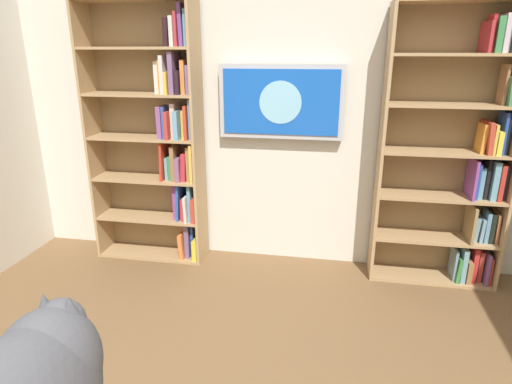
% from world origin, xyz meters
% --- Properties ---
extents(wall_back, '(4.52, 0.06, 2.70)m').
position_xyz_m(wall_back, '(0.00, -2.23, 1.35)').
color(wall_back, silver).
rests_on(wall_back, ground).
extents(bookshelf_left, '(0.91, 0.28, 2.00)m').
position_xyz_m(bookshelf_left, '(-1.25, -2.06, 0.99)').
color(bookshelf_left, tan).
rests_on(bookshelf_left, ground).
extents(bookshelf_right, '(0.91, 0.28, 2.05)m').
position_xyz_m(bookshelf_right, '(1.02, -2.06, 1.02)').
color(bookshelf_right, tan).
rests_on(bookshelf_right, ground).
extents(wall_mounted_tv, '(0.95, 0.07, 0.55)m').
position_xyz_m(wall_mounted_tv, '(0.06, -2.15, 1.31)').
color(wall_mounted_tv, '#B7B7BC').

